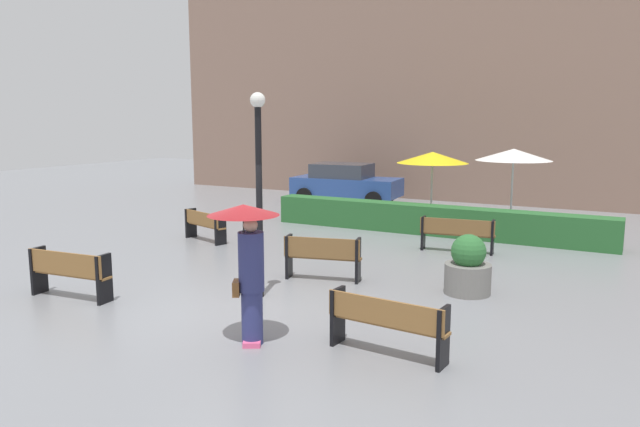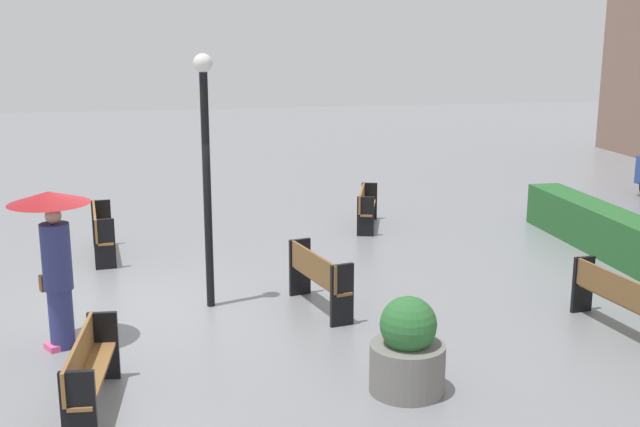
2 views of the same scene
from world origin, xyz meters
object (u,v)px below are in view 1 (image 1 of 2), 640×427
(bench_near_left, at_px, (69,271))
(planter_pot, at_px, (468,268))
(bench_back_row, at_px, (457,232))
(patio_umbrella_yellow, at_px, (433,158))
(bench_near_right, at_px, (387,321))
(pedestrian_with_umbrella, at_px, (248,252))
(bench_mid_center, at_px, (323,255))
(lamp_post, at_px, (259,173))
(parked_car, at_px, (345,183))
(bench_far_left, at_px, (204,224))
(patio_umbrella_white, at_px, (514,155))

(bench_near_left, bearing_deg, planter_pot, 31.05)
(bench_back_row, bearing_deg, bench_near_left, -125.73)
(patio_umbrella_yellow, bearing_deg, bench_near_right, -75.14)
(patio_umbrella_yellow, bearing_deg, bench_back_row, -62.31)
(bench_back_row, xyz_separation_m, pedestrian_with_umbrella, (-1.01, -7.58, 0.89))
(bench_mid_center, relative_size, lamp_post, 0.43)
(patio_umbrella_yellow, relative_size, parked_car, 0.53)
(parked_car, bearing_deg, bench_back_row, -45.94)
(bench_near_right, height_order, bench_far_left, bench_near_right)
(patio_umbrella_white, bearing_deg, bench_near_left, -117.63)
(bench_near_left, bearing_deg, pedestrian_with_umbrella, -3.35)
(bench_mid_center, bearing_deg, bench_near_right, -49.00)
(bench_back_row, relative_size, bench_mid_center, 1.14)
(patio_umbrella_yellow, distance_m, parked_car, 5.65)
(bench_mid_center, height_order, lamp_post, lamp_post)
(planter_pot, bearing_deg, parked_car, 126.96)
(patio_umbrella_white, xyz_separation_m, parked_car, (-6.90, 2.73, -1.45))
(bench_near_right, relative_size, patio_umbrella_yellow, 0.78)
(pedestrian_with_umbrella, distance_m, parked_car, 15.11)
(pedestrian_with_umbrella, bearing_deg, bench_far_left, 134.19)
(pedestrian_with_umbrella, distance_m, patio_umbrella_white, 11.54)
(bench_far_left, bearing_deg, parked_car, 89.09)
(bench_near_left, distance_m, patio_umbrella_white, 12.70)
(pedestrian_with_umbrella, bearing_deg, planter_pot, 62.08)
(bench_near_left, distance_m, bench_near_right, 6.26)
(bench_near_left, distance_m, pedestrian_with_umbrella, 4.36)
(lamp_post, bearing_deg, planter_pot, 31.48)
(bench_near_left, height_order, parked_car, parked_car)
(bench_mid_center, bearing_deg, bench_back_row, 66.42)
(bench_far_left, bearing_deg, patio_umbrella_yellow, 49.19)
(planter_pot, height_order, parked_car, parked_car)
(parked_car, bearing_deg, bench_far_left, -90.91)
(bench_far_left, relative_size, parked_car, 0.37)
(bench_near_right, height_order, planter_pot, planter_pot)
(lamp_post, xyz_separation_m, patio_umbrella_yellow, (0.40, 8.96, -0.22))
(lamp_post, distance_m, patio_umbrella_white, 9.74)
(bench_near_right, relative_size, parked_car, 0.42)
(bench_near_left, relative_size, patio_umbrella_white, 0.72)
(planter_pot, distance_m, patio_umbrella_yellow, 7.68)
(lamp_post, bearing_deg, patio_umbrella_white, 73.49)
(bench_mid_center, xyz_separation_m, parked_car, (-4.62, 10.49, 0.27))
(bench_near_right, height_order, parked_car, parked_car)
(patio_umbrella_white, bearing_deg, parked_car, 158.41)
(pedestrian_with_umbrella, xyz_separation_m, parked_car, (-5.33, 14.13, -0.59))
(patio_umbrella_yellow, height_order, parked_car, patio_umbrella_yellow)
(bench_near_right, height_order, lamp_post, lamp_post)
(patio_umbrella_yellow, bearing_deg, planter_pot, -66.55)
(bench_back_row, bearing_deg, patio_umbrella_yellow, 117.69)
(planter_pot, xyz_separation_m, lamp_post, (-3.39, -2.07, 1.84))
(bench_back_row, relative_size, patio_umbrella_white, 0.76)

